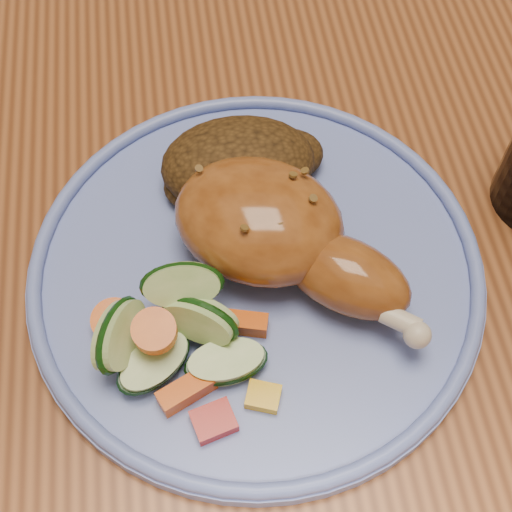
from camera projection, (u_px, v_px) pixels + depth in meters
name	position (u px, v px, depth m)	size (l,w,h in m)	color
ground	(269.00, 418.00, 1.21)	(4.00, 4.00, 0.00)	brown
dining_table	(281.00, 179.00, 0.64)	(0.90, 1.40, 0.75)	brown
plate	(256.00, 272.00, 0.49)	(0.31, 0.31, 0.01)	#677CCE
plate_rim	(256.00, 264.00, 0.48)	(0.31, 0.31, 0.01)	#677CCE
chicken_leg	(280.00, 234.00, 0.46)	(0.17, 0.17, 0.06)	#98541F
rice_pilaf	(241.00, 164.00, 0.51)	(0.12, 0.08, 0.05)	#422A10
vegetable_pile	(176.00, 336.00, 0.44)	(0.12, 0.11, 0.06)	#A50A05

